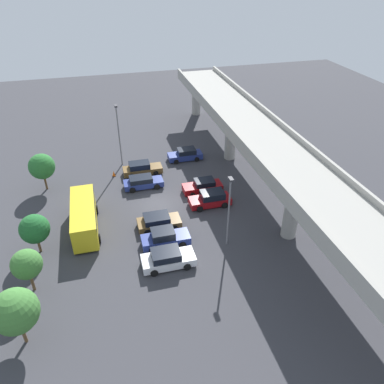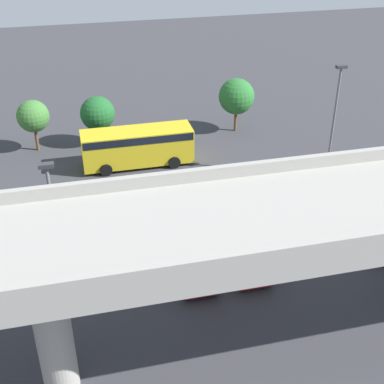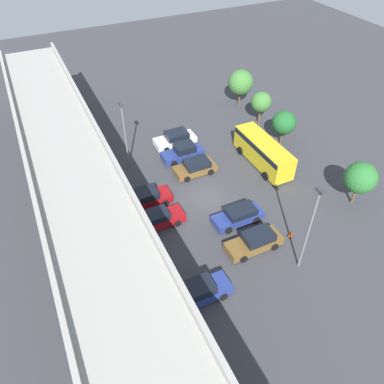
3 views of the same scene
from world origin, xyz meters
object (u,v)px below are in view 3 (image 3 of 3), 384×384
Objects in this scene: traffic_cone at (291,234)px; lamp_post_near_aisle at (124,130)px; parked_car_5 at (195,167)px; tree_front_right at (261,102)px; parked_car_7 at (175,139)px; tree_front_centre at (284,123)px; parked_car_1 at (255,241)px; parked_car_0 at (200,291)px; tree_front_left at (361,178)px; shuttle_bus at (263,151)px; parked_car_6 at (183,152)px; parked_car_2 at (238,216)px; tree_front_far_right at (241,82)px; parked_car_4 at (146,198)px; lamp_post_mid_lot at (310,225)px; parked_car_3 at (158,219)px.

lamp_post_near_aisle is at bearing 30.53° from traffic_cone.
tree_front_right is at bearing -153.80° from parked_car_5.
parked_car_7 is at bearing 90.01° from tree_front_right.
parked_car_5 is 1.09× the size of tree_front_centre.
parked_car_0 is at bearing 20.66° from parked_car_1.
tree_front_left is 16.10m from tree_front_right.
parked_car_0 is 1.01× the size of tree_front_left.
shuttle_bus is (-7.23, -6.88, 0.87)m from parked_car_7.
lamp_post_near_aisle is 17.48m from tree_front_centre.
tree_front_centre is (-2.02, -11.37, 1.84)m from parked_car_6.
lamp_post_near_aisle is (12.20, 6.18, 3.60)m from parked_car_2.
tree_front_far_right is 23.74m from traffic_cone.
parked_car_4 is at bearing 65.35° from tree_front_left.
tree_front_right is (8.03, -17.65, 2.01)m from parked_car_4.
parked_car_4 is 6.45× the size of traffic_cone.
parked_car_2 is 14.13m from tree_front_centre.
lamp_post_mid_lot reaches higher than parked_car_2.
parked_car_3 is 12.67m from parked_car_7.
parked_car_7 is at bearing -89.30° from parked_car_2.
lamp_post_near_aisle is at bearing -69.32° from parked_car_1.
parked_car_6 reaches higher than traffic_cone.
tree_front_centre is (-4.81, -11.06, 1.86)m from parked_car_7.
shuttle_bus reaches higher than parked_car_5.
parked_car_4 reaches higher than parked_car_7.
tree_front_far_right reaches higher than shuttle_bus.
parked_car_3 is 1.14× the size of tree_front_centre.
parked_car_7 is 17.46m from traffic_cone.
parked_car_4 is 0.56× the size of lamp_post_mid_lot.
tree_front_far_right is at bearing 36.23° from parked_car_4.
lamp_post_mid_lot reaches higher than tree_front_left.
tree_front_centre is at bearing 39.46° from parked_car_0.
parked_car_1 is 16.87m from lamp_post_near_aisle.
parked_car_7 reaches higher than traffic_cone.
tree_front_right is at bearing 24.47° from parked_car_4.
lamp_post_near_aisle is 1.52× the size of tree_front_far_right.
tree_front_left reaches higher than parked_car_2.
parked_car_1 is 1.06× the size of parked_car_6.
shuttle_bus is (6.38, -6.72, 0.94)m from parked_car_2.
lamp_post_near_aisle reaches higher than shuttle_bus.
parked_car_2 is 21.85m from tree_front_far_right.
shuttle_bus reaches higher than parked_car_2.
parked_car_3 is 6.47× the size of traffic_cone.
tree_front_left is at bearing -24.65° from parked_car_4.
tree_front_centre is (-3.40, -17.07, -1.67)m from lamp_post_near_aisle.
parked_car_4 reaches higher than traffic_cone.
parked_car_6 is at bearing -89.48° from parked_car_1.
lamp_post_near_aisle is at bearing -35.96° from parked_car_5.
lamp_post_mid_lot is at bearing 112.87° from tree_front_left.
shuttle_bus is (-1.61, -7.09, 0.94)m from parked_car_5.
parked_car_5 is at bearing 116.20° from tree_front_right.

